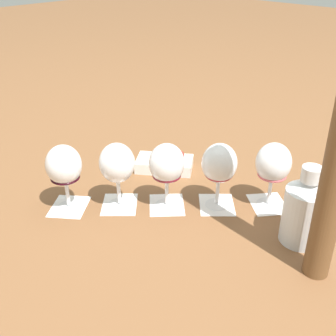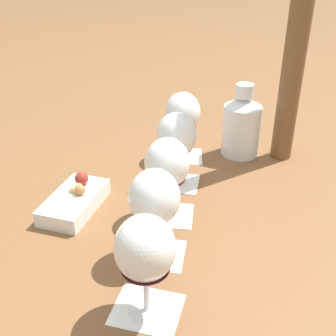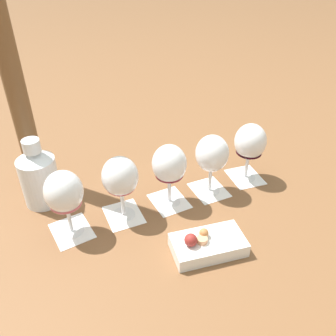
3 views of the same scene
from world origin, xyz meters
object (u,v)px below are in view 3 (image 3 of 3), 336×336
(wine_glass_2, at_px, (170,165))
(ceramic_vase, at_px, (39,176))
(snack_dish, at_px, (207,244))
(wine_glass_4, at_px, (250,143))
(wine_glass_0, at_px, (64,194))
(umbrella_pole, at_px, (9,62))
(wine_glass_3, at_px, (212,156))
(wine_glass_1, at_px, (120,179))

(wine_glass_2, distance_m, ceramic_vase, 0.35)
(wine_glass_2, xyz_separation_m, snack_dish, (-0.15, -0.14, -0.10))
(wine_glass_4, bearing_deg, snack_dish, 173.44)
(wine_glass_0, distance_m, umbrella_pole, 0.36)
(wine_glass_2, relative_size, ceramic_vase, 0.91)
(ceramic_vase, height_order, umbrella_pole, umbrella_pole)
(ceramic_vase, relative_size, snack_dish, 1.01)
(wine_glass_2, xyz_separation_m, wine_glass_3, (0.08, -0.09, -0.00))
(wine_glass_2, distance_m, wine_glass_4, 0.26)
(snack_dish, bearing_deg, wine_glass_1, 78.58)
(umbrella_pole, bearing_deg, wine_glass_0, -126.26)
(wine_glass_0, bearing_deg, snack_dish, -81.57)
(wine_glass_0, relative_size, wine_glass_4, 1.00)
(wine_glass_0, height_order, umbrella_pole, umbrella_pole)
(wine_glass_2, height_order, wine_glass_4, same)
(wine_glass_0, xyz_separation_m, wine_glass_1, (0.10, -0.10, -0.00))
(ceramic_vase, bearing_deg, snack_dish, -93.61)
(snack_dish, relative_size, umbrella_pole, 0.27)
(ceramic_vase, xyz_separation_m, umbrella_pole, (0.08, 0.08, 0.28))
(wine_glass_0, height_order, snack_dish, wine_glass_0)
(wine_glass_3, xyz_separation_m, umbrella_pole, (-0.12, 0.50, 0.24))
(wine_glass_3, height_order, ceramic_vase, ceramic_vase)
(wine_glass_2, height_order, snack_dish, wine_glass_2)
(wine_glass_1, bearing_deg, snack_dish, -101.42)
(wine_glass_1, relative_size, umbrella_pole, 0.25)
(wine_glass_0, xyz_separation_m, wine_glass_2, (0.20, -0.20, -0.00))
(wine_glass_4, bearing_deg, wine_glass_2, 135.14)
(wine_glass_3, bearing_deg, wine_glass_1, 133.50)
(wine_glass_1, relative_size, wine_glass_3, 1.00)
(wine_glass_4, relative_size, snack_dish, 0.92)
(wine_glass_1, distance_m, snack_dish, 0.27)
(wine_glass_3, height_order, snack_dish, wine_glass_3)
(wine_glass_3, relative_size, snack_dish, 0.92)
(wine_glass_4, bearing_deg, ceramic_vase, 120.28)
(ceramic_vase, bearing_deg, wine_glass_1, -85.45)
(wine_glass_1, height_order, umbrella_pole, umbrella_pole)
(wine_glass_0, relative_size, snack_dish, 0.92)
(wine_glass_0, xyz_separation_m, ceramic_vase, (0.08, 0.14, -0.04))
(wine_glass_0, distance_m, wine_glass_1, 0.14)
(snack_dish, bearing_deg, wine_glass_3, 12.51)
(wine_glass_2, distance_m, wine_glass_3, 0.12)
(ceramic_vase, distance_m, umbrella_pole, 0.30)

